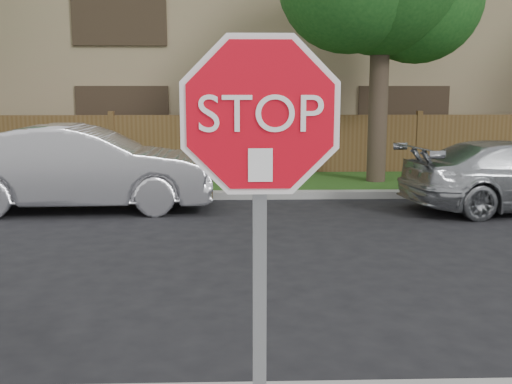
{
  "coord_description": "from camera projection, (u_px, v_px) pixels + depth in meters",
  "views": [
    {
      "loc": [
        -0.76,
        -4.18,
        2.27
      ],
      "look_at": [
        -0.66,
        -0.9,
        1.7
      ],
      "focal_mm": 42.0,
      "sensor_mm": 36.0,
      "label": 1
    }
  ],
  "objects": [
    {
      "name": "far_curb",
      "position": [
        274.0,
        195.0,
        12.54
      ],
      "size": [
        70.0,
        0.3,
        0.15
      ],
      "primitive_type": "cube",
      "color": "gray",
      "rests_on": "ground"
    },
    {
      "name": "grass_strip",
      "position": [
        270.0,
        183.0,
        14.17
      ],
      "size": [
        70.0,
        3.0,
        0.12
      ],
      "primitive_type": "cube",
      "color": "#1E4714",
      "rests_on": "ground"
    },
    {
      "name": "fence",
      "position": [
        267.0,
        146.0,
        15.62
      ],
      "size": [
        70.0,
        0.12,
        1.6
      ],
      "primitive_type": "cube",
      "color": "brown",
      "rests_on": "ground"
    },
    {
      "name": "apartment_building",
      "position": [
        259.0,
        52.0,
        20.67
      ],
      "size": [
        35.2,
        9.2,
        7.2
      ],
      "color": "#9A815F",
      "rests_on": "ground"
    },
    {
      "name": "stop_sign",
      "position": [
        260.0,
        186.0,
        2.73
      ],
      "size": [
        1.01,
        0.13,
        2.55
      ],
      "color": "gray",
      "rests_on": "sidewalk_near"
    },
    {
      "name": "sedan_left",
      "position": [
        83.0,
        168.0,
        11.24
      ],
      "size": [
        4.94,
        1.93,
        1.6
      ],
      "primitive_type": "imported",
      "rotation": [
        0.0,
        0.0,
        1.62
      ],
      "color": "silver",
      "rests_on": "ground"
    }
  ]
}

